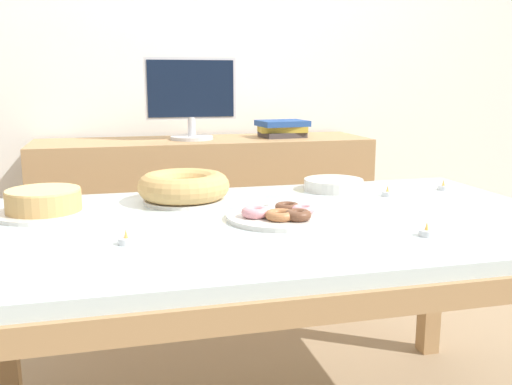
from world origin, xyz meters
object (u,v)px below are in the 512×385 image
book_stack (282,128)px  tealight_near_cakes (126,240)px  cake_chocolate_round (44,203)px  tealight_near_front (426,232)px  cake_golden_bundt (184,187)px  plate_stack (333,185)px  computer_monitor (191,99)px  pastry_platter (280,215)px  tealight_centre (443,187)px  tealight_right_edge (387,193)px

book_stack → tealight_near_cakes: size_ratio=6.19×
cake_chocolate_round → tealight_near_front: (0.96, -0.48, -0.02)m
cake_golden_bundt → tealight_near_front: bearing=-46.0°
book_stack → plate_stack: 0.82m
computer_monitor → book_stack: 0.47m
pastry_platter → tealight_near_cakes: 0.45m
tealight_near_cakes → tealight_centre: same height
tealight_near_cakes → tealight_right_edge: 0.95m
cake_golden_bundt → tealight_near_cakes: bearing=-113.8°
computer_monitor → cake_chocolate_round: (-0.57, -0.95, -0.27)m
computer_monitor → tealight_right_edge: computer_monitor is taller
plate_stack → tealight_centre: 0.39m
computer_monitor → cake_golden_bundt: size_ratio=1.44×
computer_monitor → tealight_near_cakes: 1.40m
cake_chocolate_round → tealight_centre: size_ratio=7.06×
cake_chocolate_round → tealight_centre: 1.34m
tealight_near_cakes → tealight_right_edge: same height
tealight_near_cakes → tealight_right_edge: bearing=22.9°
tealight_centre → tealight_right_edge: size_ratio=1.00×
pastry_platter → tealight_centre: (0.69, 0.28, -0.00)m
cake_golden_bundt → plate_stack: bearing=7.4°
cake_golden_bundt → computer_monitor: bearing=80.1°
computer_monitor → book_stack: (0.45, 0.00, -0.15)m
tealight_near_front → pastry_platter: bearing=140.4°
cake_chocolate_round → cake_golden_bundt: bearing=10.2°
pastry_platter → tealight_near_front: pastry_platter is taller
book_stack → pastry_platter: book_stack is taller
tealight_near_front → cake_chocolate_round: bearing=153.2°
tealight_near_cakes → tealight_near_front: bearing=-8.8°
plate_stack → cake_chocolate_round: bearing=-171.4°
plate_stack → tealight_right_edge: 0.20m
computer_monitor → tealight_near_front: bearing=-74.9°
book_stack → tealight_centre: size_ratio=6.19×
book_stack → cake_golden_bundt: 1.07m
cake_chocolate_round → tealight_near_cakes: bearing=-59.1°
computer_monitor → cake_chocolate_round: 1.14m
tealight_centre → plate_stack: bearing=166.1°
cake_golden_bundt → pastry_platter: bearing=-52.6°
computer_monitor → cake_chocolate_round: size_ratio=1.50×
tealight_centre → tealight_near_front: (-0.39, -0.53, 0.00)m
plate_stack → tealight_near_cakes: plate_stack is taller
book_stack → tealight_right_edge: size_ratio=6.19×
tealight_centre → tealight_near_front: bearing=-125.8°
tealight_centre → tealight_near_cakes: bearing=-159.4°
tealight_near_cakes → tealight_centre: 1.20m
cake_golden_bundt → tealight_near_cakes: (-0.20, -0.45, -0.04)m
cake_chocolate_round → tealight_near_front: size_ratio=7.06×
book_stack → plate_stack: book_stack is taller
cake_chocolate_round → cake_golden_bundt: (0.42, 0.08, 0.01)m
book_stack → tealight_right_edge: book_stack is taller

